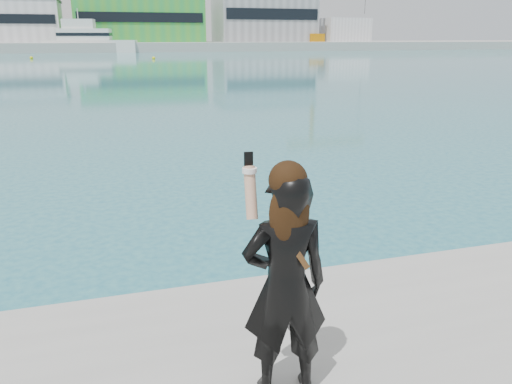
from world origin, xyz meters
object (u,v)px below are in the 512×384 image
motor_yacht (88,40)px  buoy_far (31,59)px  buoy_near (154,59)px  woman (285,280)px

motor_yacht → buoy_far: 33.03m
buoy_near → buoy_far: bearing=160.8°
motor_yacht → buoy_far: bearing=-94.3°
buoy_near → buoy_far: 18.86m
motor_yacht → buoy_far: size_ratio=39.52×
motor_yacht → woman: 114.43m
woman → buoy_near: bearing=-88.6°
buoy_near → buoy_far: size_ratio=1.00×
motor_yacht → buoy_near: (10.10, -38.22, -2.51)m
buoy_near → buoy_far: same height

